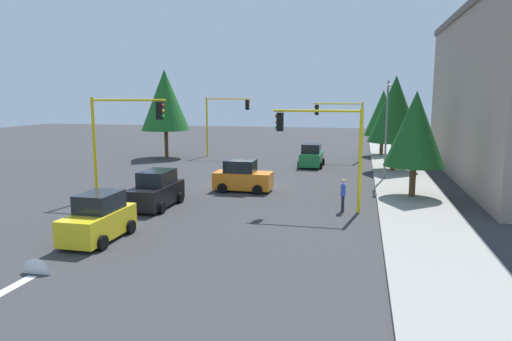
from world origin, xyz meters
name	(u,v)px	position (x,y,z in m)	size (l,w,h in m)	color
ground_plane	(246,185)	(0.00, 0.00, 0.00)	(120.00, 120.00, 0.00)	#353538
sidewalk_kerb	(402,177)	(-5.00, 10.50, 0.07)	(80.00, 4.00, 0.15)	gray
lane_arrow_near	(119,229)	(11.51, -3.00, 0.01)	(2.40, 1.10, 1.10)	silver
lane_arrow_mid	(26,280)	(17.51, -3.00, 0.01)	(2.40, 1.10, 1.10)	silver
traffic_signal_far_left	(342,119)	(-14.00, 5.65, 3.84)	(0.36, 4.59, 5.41)	yellow
traffic_signal_far_right	(224,115)	(-14.00, -5.72, 4.13)	(0.36, 4.59, 5.84)	yellow
traffic_signal_near_left	(324,138)	(6.00, 5.64, 3.80)	(0.36, 4.59, 5.34)	yellow
traffic_signal_near_right	(121,128)	(6.00, -5.73, 4.14)	(0.36, 4.59, 5.87)	yellow
street_lamp_curbside	(387,119)	(-3.61, 9.20, 4.35)	(2.15, 0.28, 7.00)	slate
tree_opposite_side	(165,100)	(-12.00, -11.00, 5.57)	(4.63, 4.63, 8.48)	brown
tree_roadside_near	(415,129)	(2.00, 10.50, 4.09)	(3.44, 3.44, 6.25)	brown
tree_roadside_far	(383,113)	(-18.00, 9.50, 4.28)	(3.60, 3.60, 6.55)	brown
tree_roadside_mid	(395,109)	(-8.00, 10.00, 4.95)	(4.13, 4.13, 7.54)	brown
car_orange	(242,177)	(2.00, 0.29, 0.89)	(1.98, 3.60, 1.98)	orange
car_green	(311,156)	(-9.26, 3.43, 0.90)	(3.70, 2.04, 1.98)	#1E7238
car_yellow	(99,219)	(13.10, -3.01, 0.89)	(3.67, 1.92, 1.98)	yellow
car_black	(156,191)	(7.15, -3.19, 0.90)	(4.08, 2.00, 1.98)	black
pedestrian_crossing	(343,194)	(5.97, 6.69, 0.91)	(0.40, 0.24, 1.70)	#262638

